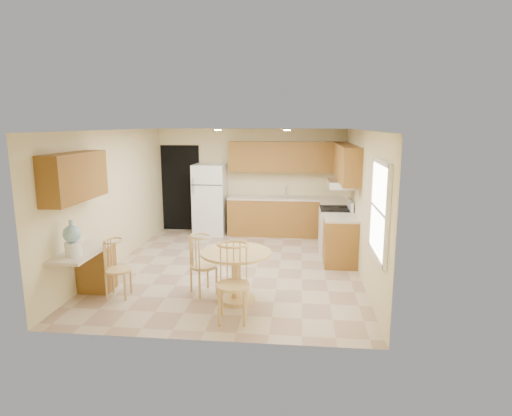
# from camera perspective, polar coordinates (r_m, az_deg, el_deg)

# --- Properties ---
(floor) EXTENTS (5.50, 5.50, 0.00)m
(floor) POSITION_cam_1_polar(r_m,az_deg,el_deg) (8.00, -2.88, -7.87)
(floor) COLOR tan
(floor) RESTS_ON ground
(ceiling) EXTENTS (4.50, 5.50, 0.02)m
(ceiling) POSITION_cam_1_polar(r_m,az_deg,el_deg) (7.57, -3.07, 10.33)
(ceiling) COLOR white
(ceiling) RESTS_ON wall_back
(wall_back) EXTENTS (4.50, 0.02, 2.50)m
(wall_back) POSITION_cam_1_polar(r_m,az_deg,el_deg) (10.38, -0.65, 3.64)
(wall_back) COLOR beige
(wall_back) RESTS_ON floor
(wall_front) EXTENTS (4.50, 0.02, 2.50)m
(wall_front) POSITION_cam_1_polar(r_m,az_deg,el_deg) (5.05, -7.75, -4.50)
(wall_front) COLOR beige
(wall_front) RESTS_ON floor
(wall_left) EXTENTS (0.02, 5.50, 2.50)m
(wall_left) POSITION_cam_1_polar(r_m,az_deg,el_deg) (8.33, -18.45, 1.21)
(wall_left) COLOR beige
(wall_left) RESTS_ON floor
(wall_right) EXTENTS (0.02, 5.50, 2.50)m
(wall_right) POSITION_cam_1_polar(r_m,az_deg,el_deg) (7.68, 13.87, 0.65)
(wall_right) COLOR beige
(wall_right) RESTS_ON floor
(doorway) EXTENTS (0.90, 0.02, 2.10)m
(doorway) POSITION_cam_1_polar(r_m,az_deg,el_deg) (10.73, -9.99, 2.64)
(doorway) COLOR black
(doorway) RESTS_ON floor
(base_cab_back) EXTENTS (2.75, 0.60, 0.87)m
(base_cab_back) POSITION_cam_1_polar(r_m,az_deg,el_deg) (10.17, 4.07, -1.22)
(base_cab_back) COLOR olive
(base_cab_back) RESTS_ON floor
(counter_back) EXTENTS (2.75, 0.63, 0.04)m
(counter_back) POSITION_cam_1_polar(r_m,az_deg,el_deg) (10.08, 4.11, 1.31)
(counter_back) COLOR beige
(counter_back) RESTS_ON base_cab_back
(base_cab_right_a) EXTENTS (0.60, 0.59, 0.87)m
(base_cab_right_a) POSITION_cam_1_polar(r_m,az_deg,el_deg) (9.61, 10.38, -2.09)
(base_cab_right_a) COLOR olive
(base_cab_right_a) RESTS_ON floor
(counter_right_a) EXTENTS (0.63, 0.59, 0.04)m
(counter_right_a) POSITION_cam_1_polar(r_m,az_deg,el_deg) (9.52, 10.47, 0.57)
(counter_right_a) COLOR beige
(counter_right_a) RESTS_ON base_cab_right_a
(base_cab_right_b) EXTENTS (0.60, 0.80, 0.87)m
(base_cab_right_b) POSITION_cam_1_polar(r_m,az_deg,el_deg) (8.21, 11.15, -4.40)
(base_cab_right_b) COLOR olive
(base_cab_right_b) RESTS_ON floor
(counter_right_b) EXTENTS (0.63, 0.80, 0.04)m
(counter_right_b) POSITION_cam_1_polar(r_m,az_deg,el_deg) (8.10, 11.27, -1.30)
(counter_right_b) COLOR beige
(counter_right_b) RESTS_ON base_cab_right_b
(upper_cab_back) EXTENTS (2.75, 0.33, 0.70)m
(upper_cab_back) POSITION_cam_1_polar(r_m,az_deg,el_deg) (10.10, 4.21, 6.82)
(upper_cab_back) COLOR olive
(upper_cab_back) RESTS_ON wall_back
(upper_cab_right) EXTENTS (0.33, 2.42, 0.70)m
(upper_cab_right) POSITION_cam_1_polar(r_m,az_deg,el_deg) (8.77, 11.90, 5.96)
(upper_cab_right) COLOR olive
(upper_cab_right) RESTS_ON wall_right
(upper_cab_left) EXTENTS (0.33, 1.40, 0.70)m
(upper_cab_left) POSITION_cam_1_polar(r_m,az_deg,el_deg) (6.76, -23.01, 3.85)
(upper_cab_left) COLOR olive
(upper_cab_left) RESTS_ON wall_left
(sink) EXTENTS (0.78, 0.44, 0.01)m
(sink) POSITION_cam_1_polar(r_m,az_deg,el_deg) (10.08, 3.97, 1.44)
(sink) COLOR silver
(sink) RESTS_ON counter_back
(range_hood) EXTENTS (0.50, 0.76, 0.14)m
(range_hood) POSITION_cam_1_polar(r_m,az_deg,el_deg) (8.78, 11.26, 3.17)
(range_hood) COLOR silver
(range_hood) RESTS_ON upper_cab_right
(desk_pedestal) EXTENTS (0.48, 0.42, 0.72)m
(desk_pedestal) POSITION_cam_1_polar(r_m,az_deg,el_deg) (7.28, -20.47, -7.55)
(desk_pedestal) COLOR olive
(desk_pedestal) RESTS_ON floor
(desk_top) EXTENTS (0.50, 1.20, 0.04)m
(desk_top) POSITION_cam_1_polar(r_m,az_deg,el_deg) (6.84, -22.08, -5.42)
(desk_top) COLOR beige
(desk_top) RESTS_ON desk_pedestal
(window) EXTENTS (0.06, 1.12, 1.30)m
(window) POSITION_cam_1_polar(r_m,az_deg,el_deg) (5.83, 16.22, -0.22)
(window) COLOR white
(window) RESTS_ON wall_right
(can_light_a) EXTENTS (0.14, 0.14, 0.02)m
(can_light_a) POSITION_cam_1_polar(r_m,az_deg,el_deg) (8.84, -5.10, 10.32)
(can_light_a) COLOR white
(can_light_a) RESTS_ON ceiling
(can_light_b) EXTENTS (0.14, 0.14, 0.02)m
(can_light_b) POSITION_cam_1_polar(r_m,az_deg,el_deg) (8.68, 4.16, 10.32)
(can_light_b) COLOR white
(can_light_b) RESTS_ON ceiling
(refrigerator) EXTENTS (0.74, 0.72, 1.67)m
(refrigerator) POSITION_cam_1_polar(r_m,az_deg,el_deg) (10.26, -6.15, 1.15)
(refrigerator) COLOR white
(refrigerator) RESTS_ON floor
(stove) EXTENTS (0.65, 0.76, 1.09)m
(stove) POSITION_cam_1_polar(r_m,az_deg,el_deg) (8.95, 10.55, -2.86)
(stove) COLOR white
(stove) RESTS_ON floor
(dining_table) EXTENTS (1.04, 1.04, 0.77)m
(dining_table) POSITION_cam_1_polar(r_m,az_deg,el_deg) (6.38, -2.66, -8.10)
(dining_table) COLOR tan
(dining_table) RESTS_ON floor
(chair_table_a) EXTENTS (0.41, 0.51, 0.93)m
(chair_table_a) POSITION_cam_1_polar(r_m,az_deg,el_deg) (6.61, -7.21, -6.91)
(chair_table_a) COLOR tan
(chair_table_a) RESTS_ON floor
(chair_table_b) EXTENTS (0.46, 0.46, 1.04)m
(chair_table_b) POSITION_cam_1_polar(r_m,az_deg,el_deg) (5.63, -3.31, -9.32)
(chair_table_b) COLOR tan
(chair_table_b) RESTS_ON floor
(chair_desk) EXTENTS (0.39, 0.51, 0.89)m
(chair_desk) POSITION_cam_1_polar(r_m,az_deg,el_deg) (6.77, -18.27, -7.17)
(chair_desk) COLOR tan
(chair_desk) RESTS_ON floor
(water_crock) EXTENTS (0.25, 0.25, 0.51)m
(water_crock) POSITION_cam_1_polar(r_m,az_deg,el_deg) (6.56, -23.28, -3.91)
(water_crock) COLOR white
(water_crock) RESTS_ON desk_top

